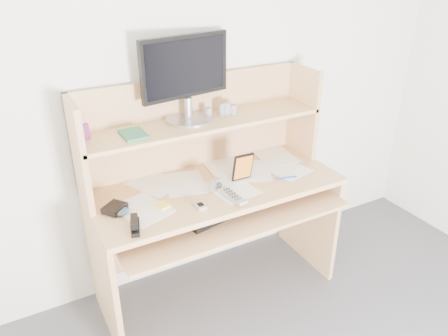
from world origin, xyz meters
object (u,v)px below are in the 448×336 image
game_case (243,167)px  monitor (186,76)px  desk (210,187)px  keyboard (225,207)px  tv_remote (232,196)px

game_case → monitor: (-0.21, 0.25, 0.49)m
desk → keyboard: bearing=-93.1°
game_case → monitor: size_ratio=0.31×
tv_remote → monitor: bearing=90.9°
monitor → keyboard: bearing=-89.6°
desk → tv_remote: bearing=-89.9°
tv_remote → game_case: size_ratio=1.15×
desk → tv_remote: size_ratio=7.33×
desk → monitor: size_ratio=2.66×
desk → tv_remote: desk is taller
game_case → keyboard: bearing=-151.3°
desk → game_case: (0.15, -0.11, 0.14)m
desk → game_case: desk is taller
tv_remote → monitor: 0.69m
keyboard → monitor: (-0.06, 0.33, 0.66)m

